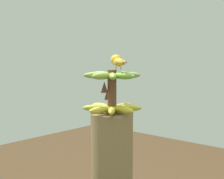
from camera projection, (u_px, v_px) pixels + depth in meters
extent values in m
cylinder|color=brown|center=(112.00, 92.00, 1.86)|extent=(0.05, 0.05, 0.22)
ellipsoid|color=gold|center=(100.00, 110.00, 1.82)|extent=(0.05, 0.15, 0.04)
ellipsoid|color=gold|center=(112.00, 111.00, 1.79)|extent=(0.12, 0.13, 0.04)
ellipsoid|color=gold|center=(123.00, 110.00, 1.81)|extent=(0.15, 0.05, 0.04)
ellipsoid|color=gold|center=(127.00, 108.00, 1.87)|extent=(0.13, 0.12, 0.04)
ellipsoid|color=gold|center=(123.00, 106.00, 1.93)|extent=(0.05, 0.15, 0.04)
ellipsoid|color=gold|center=(112.00, 106.00, 1.95)|extent=(0.12, 0.13, 0.04)
ellipsoid|color=gold|center=(102.00, 106.00, 1.93)|extent=(0.15, 0.05, 0.04)
ellipsoid|color=#AAA930|center=(97.00, 108.00, 1.87)|extent=(0.13, 0.12, 0.04)
ellipsoid|color=olive|center=(126.00, 75.00, 1.86)|extent=(0.13, 0.13, 0.04)
ellipsoid|color=#7AA045|center=(121.00, 74.00, 1.91)|extent=(0.04, 0.15, 0.04)
ellipsoid|color=olive|center=(111.00, 74.00, 1.92)|extent=(0.13, 0.13, 0.04)
ellipsoid|color=#6E9842|center=(102.00, 75.00, 1.90)|extent=(0.15, 0.04, 0.04)
ellipsoid|color=olive|center=(98.00, 75.00, 1.85)|extent=(0.13, 0.13, 0.04)
ellipsoid|color=olive|center=(102.00, 76.00, 1.80)|extent=(0.04, 0.15, 0.04)
ellipsoid|color=#75A23C|center=(113.00, 76.00, 1.78)|extent=(0.13, 0.13, 0.04)
ellipsoid|color=#6EA13A|center=(123.00, 76.00, 1.80)|extent=(0.15, 0.04, 0.04)
cone|color=#4C2D1E|center=(108.00, 94.00, 1.90)|extent=(0.04, 0.04, 0.06)
cone|color=#4C2D1E|center=(104.00, 87.00, 1.84)|extent=(0.04, 0.04, 0.06)
cylinder|color=#C68933|center=(121.00, 68.00, 1.85)|extent=(0.01, 0.01, 0.02)
cylinder|color=#C68933|center=(116.00, 68.00, 1.84)|extent=(0.00, 0.01, 0.02)
ellipsoid|color=orange|center=(118.00, 62.00, 1.84)|extent=(0.10, 0.09, 0.04)
ellipsoid|color=olive|center=(123.00, 62.00, 1.84)|extent=(0.06, 0.04, 0.03)
ellipsoid|color=olive|center=(114.00, 62.00, 1.83)|extent=(0.06, 0.04, 0.03)
cube|color=olive|center=(123.00, 62.00, 1.77)|extent=(0.06, 0.05, 0.01)
sphere|color=orange|center=(116.00, 60.00, 1.88)|extent=(0.06, 0.06, 0.06)
sphere|color=black|center=(112.00, 59.00, 1.88)|extent=(0.01, 0.01, 0.01)
cone|color=orange|center=(114.00, 60.00, 1.91)|extent=(0.04, 0.03, 0.02)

